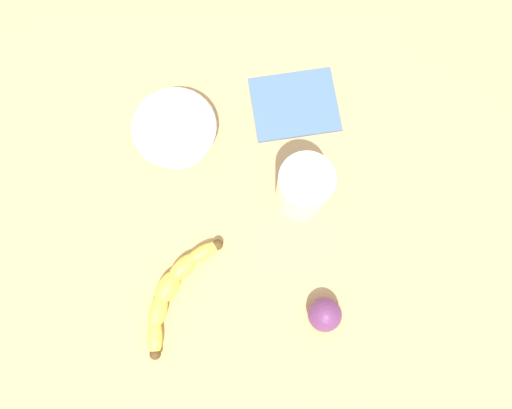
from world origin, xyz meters
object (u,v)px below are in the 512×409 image
object	(u,v)px
smoothie_glass	(303,189)
ceramic_bowl	(175,130)
plum_fruit	(325,315)
banana	(173,290)

from	to	relation	value
smoothie_glass	ceramic_bowl	distance (cm)	23.54
smoothie_glass	plum_fruit	xyz separation A→B (cm)	(-4.22, 19.24, -2.73)
banana	ceramic_bowl	world-z (taller)	ceramic_bowl
smoothie_glass	plum_fruit	size ratio (longest dim) A/B	2.16
ceramic_bowl	plum_fruit	bearing A→B (deg)	131.91
plum_fruit	banana	bearing A→B (deg)	-5.87
smoothie_glass	ceramic_bowl	size ratio (longest dim) A/B	0.82
plum_fruit	ceramic_bowl	bearing A→B (deg)	-48.09
banana	plum_fruit	distance (cm)	24.13
smoothie_glass	plum_fruit	world-z (taller)	smoothie_glass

